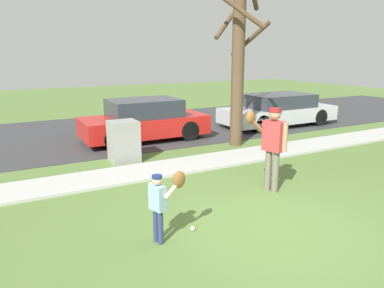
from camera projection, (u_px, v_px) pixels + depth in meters
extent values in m
plane|color=#567538|center=(177.00, 169.00, 8.92)|extent=(48.00, 48.00, 0.00)
cube|color=#B2B2AD|center=(175.00, 167.00, 9.00)|extent=(36.00, 1.20, 0.06)
cube|color=#38383A|center=(117.00, 131.00, 13.28)|extent=(36.00, 6.80, 0.02)
cylinder|color=#6B6656|center=(275.00, 172.00, 7.34)|extent=(0.14, 0.14, 0.86)
cylinder|color=#6B6656|center=(268.00, 170.00, 7.46)|extent=(0.14, 0.14, 0.86)
cube|color=#B73838|center=(274.00, 136.00, 7.22)|extent=(0.34, 0.46, 0.61)
sphere|color=#A87A5B|center=(275.00, 114.00, 7.11)|extent=(0.23, 0.23, 0.23)
cylinder|color=maroon|center=(275.00, 110.00, 7.09)|extent=(0.24, 0.24, 0.07)
cylinder|color=#A87A5B|center=(285.00, 137.00, 7.04)|extent=(0.10, 0.10, 0.57)
cylinder|color=#A87A5B|center=(256.00, 125.00, 7.17)|extent=(0.53, 0.25, 0.41)
ellipsoid|color=brown|center=(250.00, 117.00, 6.99)|extent=(0.25, 0.20, 0.26)
cylinder|color=navy|center=(156.00, 225.00, 5.42)|extent=(0.08, 0.08, 0.53)
cylinder|color=navy|center=(160.00, 227.00, 5.35)|extent=(0.08, 0.08, 0.53)
cube|color=#8CADC6|center=(158.00, 198.00, 5.27)|extent=(0.21, 0.29, 0.38)
sphere|color=beige|center=(157.00, 180.00, 5.21)|extent=(0.14, 0.14, 0.14)
cylinder|color=navy|center=(157.00, 177.00, 5.20)|extent=(0.15, 0.15, 0.04)
cylinder|color=beige|center=(151.00, 194.00, 5.38)|extent=(0.06, 0.06, 0.35)
cylinder|color=beige|center=(173.00, 189.00, 5.24)|extent=(0.33, 0.15, 0.25)
ellipsoid|color=brown|center=(179.00, 179.00, 5.30)|extent=(0.25, 0.20, 0.26)
sphere|color=white|center=(193.00, 229.00, 5.80)|extent=(0.07, 0.07, 0.07)
cube|color=gray|center=(124.00, 141.00, 9.42)|extent=(0.72, 0.65, 1.08)
cylinder|color=brown|center=(238.00, 65.00, 10.68)|extent=(0.38, 0.38, 4.89)
cylinder|color=brown|center=(250.00, 39.00, 10.89)|extent=(0.54, 1.36, 1.03)
cylinder|color=brown|center=(225.00, 25.00, 10.64)|extent=(1.05, 0.69, 0.85)
cylinder|color=brown|center=(237.00, 8.00, 9.72)|extent=(1.26, 1.11, 1.14)
cube|color=red|center=(145.00, 125.00, 11.76)|extent=(4.00, 1.75, 0.60)
cube|color=#2D333D|center=(144.00, 108.00, 11.62)|extent=(2.20, 1.61, 0.55)
cylinder|color=black|center=(114.00, 139.00, 10.58)|extent=(0.64, 0.22, 0.64)
cylinder|color=black|center=(101.00, 129.00, 11.88)|extent=(0.64, 0.22, 0.64)
cylinder|color=black|center=(189.00, 131.00, 11.71)|extent=(0.64, 0.22, 0.64)
cylinder|color=black|center=(169.00, 123.00, 13.02)|extent=(0.64, 0.22, 0.64)
cube|color=silver|center=(278.00, 114.00, 14.14)|extent=(4.60, 1.80, 0.55)
cube|color=#2D333D|center=(279.00, 100.00, 14.02)|extent=(2.53, 1.66, 0.50)
cylinder|color=black|center=(262.00, 124.00, 12.85)|extent=(0.64, 0.22, 0.64)
cylinder|color=black|center=(236.00, 117.00, 14.20)|extent=(0.64, 0.22, 0.64)
cylinder|color=black|center=(319.00, 117.00, 14.15)|extent=(0.64, 0.22, 0.64)
cylinder|color=black|center=(291.00, 112.00, 15.50)|extent=(0.64, 0.22, 0.64)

